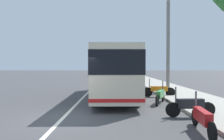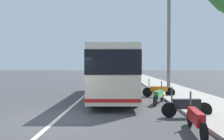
{
  "view_description": "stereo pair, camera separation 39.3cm",
  "coord_description": "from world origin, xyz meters",
  "views": [
    {
      "loc": [
        -8.07,
        -2.03,
        2.09
      ],
      "look_at": [
        7.52,
        -1.96,
        1.84
      ],
      "focal_mm": 32.47,
      "sensor_mm": 36.0,
      "label": 1
    },
    {
      "loc": [
        -8.06,
        -2.42,
        2.09
      ],
      "look_at": [
        7.52,
        -1.96,
        1.84
      ],
      "focal_mm": 32.47,
      "sensor_mm": 36.0,
      "label": 2
    }
  ],
  "objects": [
    {
      "name": "car_ahead_same_lane",
      "position": [
        31.66,
        -2.29,
        0.68
      ],
      "size": [
        4.68,
        2.0,
        1.4
      ],
      "rotation": [
        0.0,
        0.0,
        0.04
      ],
      "color": "silver",
      "rests_on": "ground"
    },
    {
      "name": "motorcycle_far_end",
      "position": [
        3.37,
        -4.73,
        0.47
      ],
      "size": [
        2.11,
        1.0,
        1.25
      ],
      "rotation": [
        0.0,
        0.0,
        -0.42
      ],
      "color": "black",
      "rests_on": "ground"
    },
    {
      "name": "motorcycle_angled",
      "position": [
        0.31,
        -5.25,
        0.47
      ],
      "size": [
        0.29,
        2.09,
        1.26
      ],
      "rotation": [
        0.0,
        0.0,
        1.62
      ],
      "color": "black",
      "rests_on": "ground"
    },
    {
      "name": "coach_bus",
      "position": [
        5.83,
        -2.12,
        1.84
      ],
      "size": [
        10.24,
        2.69,
        3.16
      ],
      "rotation": [
        0.0,
        0.0,
        0.02
      ],
      "color": "beige",
      "rests_on": "ground"
    },
    {
      "name": "lane_divider_line",
      "position": [
        10.0,
        0.0,
        0.0
      ],
      "size": [
        110.0,
        0.16,
        0.01
      ],
      "primitive_type": "cube",
      "color": "silver",
      "rests_on": "ground"
    },
    {
      "name": "utility_pole",
      "position": [
        8.59,
        -6.57,
        3.76
      ],
      "size": [
        0.28,
        0.28,
        7.51
      ],
      "primitive_type": "cylinder",
      "color": "slate",
      "rests_on": "ground"
    },
    {
      "name": "car_oncoming",
      "position": [
        39.36,
        2.26,
        0.71
      ],
      "size": [
        4.62,
        1.85,
        1.53
      ],
      "rotation": [
        0.0,
        0.0,
        3.17
      ],
      "color": "red",
      "rests_on": "ground"
    },
    {
      "name": "motorcycle_by_tree",
      "position": [
        -1.7,
        -4.85,
        0.47
      ],
      "size": [
        2.23,
        0.38,
        1.24
      ],
      "rotation": [
        0.0,
        0.0,
        -0.12
      ],
      "color": "black",
      "rests_on": "ground"
    },
    {
      "name": "motorcycle_nearest_curb",
      "position": [
        5.9,
        -5.21,
        0.48
      ],
      "size": [
        0.28,
        2.21,
        1.28
      ],
      "rotation": [
        0.0,
        0.0,
        1.54
      ],
      "color": "black",
      "rests_on": "ground"
    },
    {
      "name": "sidewalk_curb",
      "position": [
        10.0,
        -7.11,
        0.07
      ],
      "size": [
        110.0,
        3.6,
        0.14
      ],
      "primitive_type": "cube",
      "color": "#9E998E",
      "rests_on": "ground"
    },
    {
      "name": "ground_plane",
      "position": [
        0.0,
        0.0,
        0.0
      ],
      "size": [
        220.0,
        220.0,
        0.0
      ],
      "primitive_type": "plane",
      "color": "#424244"
    }
  ]
}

